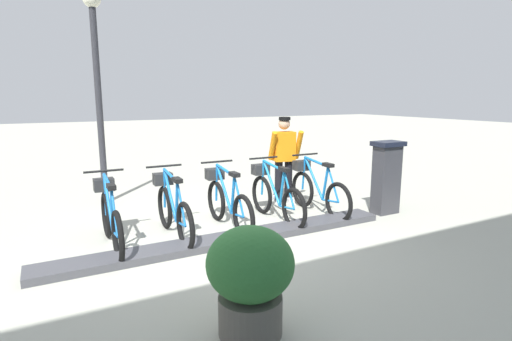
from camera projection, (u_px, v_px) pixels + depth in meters
The scene contains 11 objects.
ground_plane at pixel (230, 243), 5.69m from camera, with size 60.00×60.00×0.00m, color #ACAC9C.
dock_rail_base at pixel (230, 239), 5.69m from camera, with size 0.44×5.14×0.10m, color #47474C.
payment_kiosk at pixel (386, 176), 7.02m from camera, with size 0.36×0.52×1.28m.
bike_docked_0 at pixel (317, 189), 7.07m from camera, with size 1.72×0.54×1.02m.
bike_docked_1 at pixel (275, 195), 6.67m from camera, with size 1.72×0.54×1.02m.
bike_docked_2 at pixel (227, 201), 6.27m from camera, with size 1.72×0.54×1.02m.
bike_docked_3 at pixel (173, 209), 5.87m from camera, with size 1.72×0.54×1.02m.
bike_docked_4 at pixel (110, 217), 5.46m from camera, with size 1.72×0.54×1.02m.
worker_near_rack at pixel (284, 156), 7.70m from camera, with size 0.55×0.68×1.66m.
lamp_post at pixel (96, 67), 7.35m from camera, with size 0.32×0.32×3.92m.
planter_bush at pixel (250, 275), 3.43m from camera, with size 0.76×0.76×0.97m.
Camera 1 is at (-4.95, 2.22, 2.05)m, focal length 28.13 mm.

